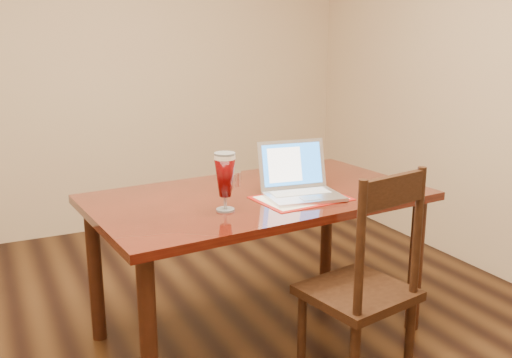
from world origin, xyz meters
name	(u,v)px	position (x,y,z in m)	size (l,w,h in m)	color
dining_table	(259,210)	(0.49, 0.40, 0.70)	(1.75, 1.08, 1.06)	#51150A
dining_chair	(364,288)	(0.70, -0.22, 0.49)	(0.51, 0.49, 1.03)	#331B0E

